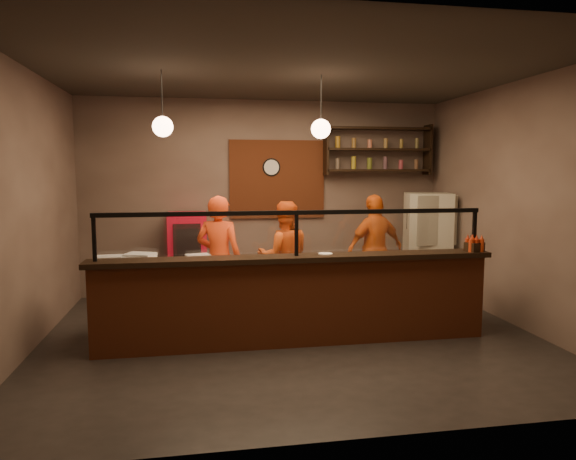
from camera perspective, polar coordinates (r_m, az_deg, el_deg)
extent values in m
plane|color=black|center=(6.48, 0.41, -11.73)|extent=(6.00, 6.00, 0.00)
plane|color=#332E27|center=(6.26, 0.44, 17.30)|extent=(6.00, 6.00, 0.00)
plane|color=#746055|center=(8.63, -2.55, 3.66)|extent=(6.00, 0.00, 6.00)
plane|color=#746055|center=(6.36, -27.26, 1.94)|extent=(0.00, 5.00, 5.00)
plane|color=#746055|center=(7.32, 24.22, 2.59)|extent=(0.00, 5.00, 5.00)
plane|color=#746055|center=(3.74, 7.29, -0.07)|extent=(6.00, 0.00, 6.00)
cube|color=brown|center=(8.62, -1.21, 5.65)|extent=(1.60, 0.04, 1.30)
cube|color=brown|center=(6.05, 0.93, -8.11)|extent=(4.60, 0.25, 1.00)
cube|color=black|center=(5.94, 0.94, -3.15)|extent=(4.70, 0.37, 0.06)
cube|color=gray|center=(6.55, 0.10, -7.66)|extent=(4.60, 0.75, 0.85)
cube|color=silver|center=(6.45, 0.10, -3.78)|extent=(4.60, 0.75, 0.05)
cube|color=white|center=(5.90, 0.94, -0.47)|extent=(4.40, 0.02, 0.50)
cube|color=black|center=(5.87, 0.95, 1.95)|extent=(4.50, 0.05, 0.05)
cube|color=black|center=(5.90, -20.74, -0.89)|extent=(0.04, 0.04, 0.50)
cube|color=black|center=(5.90, 0.94, -0.47)|extent=(0.04, 0.04, 0.50)
cube|color=black|center=(6.68, 19.99, -0.05)|extent=(0.04, 0.04, 0.50)
cube|color=black|center=(8.89, 9.90, 6.55)|extent=(1.80, 0.28, 0.04)
cube|color=black|center=(8.90, 9.94, 8.80)|extent=(1.80, 0.28, 0.04)
cube|color=black|center=(8.92, 9.99, 11.05)|extent=(1.80, 0.28, 0.04)
cube|color=black|center=(8.64, 4.25, 8.95)|extent=(0.04, 0.28, 0.85)
cube|color=black|center=(9.24, 15.26, 8.58)|extent=(0.04, 0.28, 0.85)
cylinder|color=black|center=(8.60, -1.87, 6.98)|extent=(0.30, 0.04, 0.30)
cylinder|color=black|center=(6.33, -13.84, 14.26)|extent=(0.01, 0.01, 0.60)
sphere|color=#FFBD8C|center=(6.29, -13.75, 11.10)|extent=(0.24, 0.24, 0.24)
cylinder|color=black|center=(6.49, 3.69, 14.22)|extent=(0.01, 0.01, 0.60)
sphere|color=#FFBD8C|center=(6.45, 3.67, 11.14)|extent=(0.24, 0.24, 0.24)
imported|color=#E93F15|center=(6.99, -7.68, -3.20)|extent=(0.73, 0.60, 1.71)
imported|color=#D84E14|center=(7.42, -0.43, -2.99)|extent=(0.80, 0.63, 1.61)
imported|color=#E05C15|center=(8.02, 9.65, -2.10)|extent=(1.06, 0.69, 1.68)
cube|color=beige|center=(8.76, 15.20, -1.52)|extent=(0.84, 0.80, 1.68)
cube|color=red|center=(8.31, -11.07, -2.84)|extent=(0.60, 0.55, 1.39)
cylinder|color=beige|center=(6.54, -2.15, -3.37)|extent=(0.52, 0.52, 0.01)
cube|color=silver|center=(6.33, -19.32, -3.42)|extent=(0.32, 0.26, 0.15)
cube|color=silver|center=(6.35, -16.12, -3.23)|extent=(0.39, 0.36, 0.16)
cube|color=silver|center=(6.27, -9.95, -3.32)|extent=(0.32, 0.28, 0.14)
cylinder|color=yellow|center=(6.31, -8.62, -3.61)|extent=(0.31, 0.17, 0.05)
cube|color=black|center=(6.65, 20.00, -1.77)|extent=(0.24, 0.21, 0.11)
cylinder|color=black|center=(6.70, 19.74, -1.36)|extent=(0.05, 0.05, 0.19)
cylinder|color=white|center=(6.05, 4.18, -2.65)|extent=(0.22, 0.22, 0.01)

